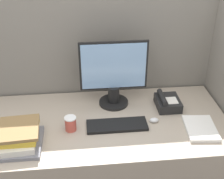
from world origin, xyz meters
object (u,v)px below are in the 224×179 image
object	(u,v)px
mouse	(154,120)
coffee_cup	(71,124)
monitor	(114,76)
keyboard	(117,125)
book_stack	(19,136)
desk_telephone	(167,102)

from	to	relation	value
mouse	coffee_cup	bearing A→B (deg)	-177.29
monitor	keyboard	bearing A→B (deg)	-91.72
keyboard	book_stack	distance (m)	0.61
mouse	book_stack	size ratio (longest dim) A/B	0.20
desk_telephone	keyboard	bearing A→B (deg)	-153.56
monitor	mouse	xyz separation A→B (m)	(0.24, -0.25, -0.21)
keyboard	coffee_cup	distance (m)	0.30
monitor	mouse	size ratio (longest dim) A/B	8.04
coffee_cup	book_stack	size ratio (longest dim) A/B	0.32
keyboard	book_stack	world-z (taller)	book_stack
keyboard	desk_telephone	distance (m)	0.43
keyboard	monitor	bearing A→B (deg)	88.28
mouse	coffee_cup	world-z (taller)	coffee_cup
monitor	coffee_cup	world-z (taller)	monitor
mouse	monitor	bearing A→B (deg)	133.55
monitor	desk_telephone	world-z (taller)	monitor
keyboard	desk_telephone	size ratio (longest dim) A/B	2.01
coffee_cup	mouse	bearing A→B (deg)	2.71
monitor	mouse	distance (m)	0.41
mouse	keyboard	bearing A→B (deg)	-174.73
monitor	book_stack	bearing A→B (deg)	-147.57
mouse	coffee_cup	xyz separation A→B (m)	(-0.55, -0.03, 0.03)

